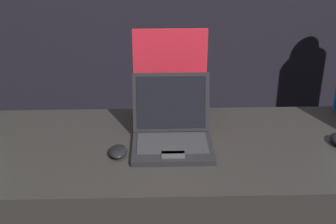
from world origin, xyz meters
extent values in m
cube|color=black|center=(0.02, 0.32, 0.95)|extent=(0.32, 0.25, 0.02)
cube|color=#2D2D30|center=(0.02, 0.34, 0.96)|extent=(0.28, 0.17, 0.00)
cube|color=#3F3F42|center=(0.02, 0.24, 0.96)|extent=(0.09, 0.05, 0.00)
cube|color=black|center=(0.02, 0.48, 1.08)|extent=(0.32, 0.08, 0.24)
cube|color=black|center=(0.02, 0.47, 1.08)|extent=(0.29, 0.06, 0.21)
ellipsoid|color=black|center=(-0.20, 0.29, 0.96)|extent=(0.07, 0.10, 0.03)
cube|color=black|center=(0.02, 0.61, 0.95)|extent=(0.18, 0.07, 0.02)
cube|color=red|center=(0.02, 0.61, 1.16)|extent=(0.32, 0.02, 0.39)
camera|label=1|loc=(-0.05, -1.31, 1.88)|focal=50.00mm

